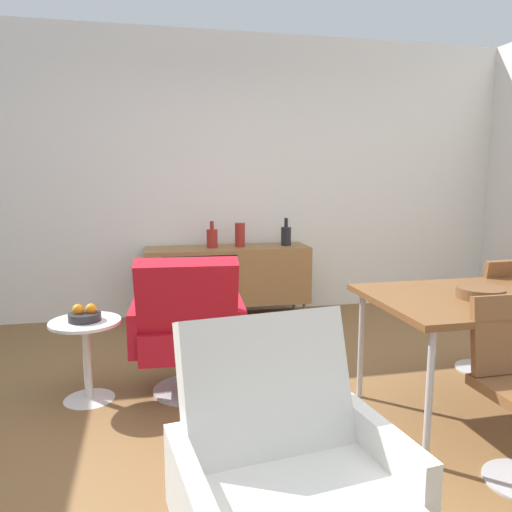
{
  "coord_description": "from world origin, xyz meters",
  "views": [
    {
      "loc": [
        -0.68,
        -2.45,
        1.42
      ],
      "look_at": [
        -0.09,
        0.22,
        0.97
      ],
      "focal_mm": 34.71,
      "sensor_mm": 36.0,
      "label": 1
    }
  ],
  "objects_px": {
    "dining_chair_back_right": "(491,310)",
    "lounge_chair_red": "(188,326)",
    "wooden_bowl_on_table": "(481,293)",
    "vase_cobalt": "(240,235)",
    "sideboard": "(228,275)",
    "fruit_bowl": "(85,315)",
    "vase_sculptural_dark": "(286,235)",
    "armchair_black_shell": "(284,470)",
    "dining_table": "(507,301)",
    "vase_ceramic_small": "(212,238)",
    "side_table_round": "(87,351)"
  },
  "relations": [
    {
      "from": "vase_sculptural_dark",
      "to": "dining_chair_back_right",
      "type": "height_order",
      "value": "vase_sculptural_dark"
    },
    {
      "from": "wooden_bowl_on_table",
      "to": "dining_table",
      "type": "bearing_deg",
      "value": 13.6
    },
    {
      "from": "lounge_chair_red",
      "to": "side_table_round",
      "type": "relative_size",
      "value": 1.82
    },
    {
      "from": "lounge_chair_red",
      "to": "fruit_bowl",
      "type": "bearing_deg",
      "value": 171.85
    },
    {
      "from": "fruit_bowl",
      "to": "vase_sculptural_dark",
      "type": "bearing_deg",
      "value": 42.16
    },
    {
      "from": "sideboard",
      "to": "vase_cobalt",
      "type": "distance_m",
      "value": 0.42
    },
    {
      "from": "side_table_round",
      "to": "armchair_black_shell",
      "type": "bearing_deg",
      "value": -64.89
    },
    {
      "from": "dining_table",
      "to": "vase_ceramic_small",
      "type": "bearing_deg",
      "value": 120.96
    },
    {
      "from": "dining_table",
      "to": "side_table_round",
      "type": "bearing_deg",
      "value": 162.95
    },
    {
      "from": "vase_cobalt",
      "to": "vase_ceramic_small",
      "type": "height_order",
      "value": "vase_ceramic_small"
    },
    {
      "from": "armchair_black_shell",
      "to": "fruit_bowl",
      "type": "bearing_deg",
      "value": 115.09
    },
    {
      "from": "wooden_bowl_on_table",
      "to": "dining_chair_back_right",
      "type": "height_order",
      "value": "dining_chair_back_right"
    },
    {
      "from": "vase_ceramic_small",
      "to": "armchair_black_shell",
      "type": "xyz_separation_m",
      "value": [
        -0.21,
        -3.32,
        -0.35
      ]
    },
    {
      "from": "vase_ceramic_small",
      "to": "fruit_bowl",
      "type": "xyz_separation_m",
      "value": [
        -1.02,
        -1.6,
        -0.26
      ]
    },
    {
      "from": "vase_sculptural_dark",
      "to": "dining_table",
      "type": "bearing_deg",
      "value": -74.31
    },
    {
      "from": "dining_chair_back_right",
      "to": "fruit_bowl",
      "type": "bearing_deg",
      "value": 176.16
    },
    {
      "from": "wooden_bowl_on_table",
      "to": "lounge_chair_red",
      "type": "distance_m",
      "value": 1.75
    },
    {
      "from": "wooden_bowl_on_table",
      "to": "lounge_chair_red",
      "type": "relative_size",
      "value": 0.27
    },
    {
      "from": "dining_table",
      "to": "lounge_chair_red",
      "type": "relative_size",
      "value": 1.69
    },
    {
      "from": "vase_ceramic_small",
      "to": "dining_table",
      "type": "bearing_deg",
      "value": -59.04
    },
    {
      "from": "dining_table",
      "to": "dining_chair_back_right",
      "type": "height_order",
      "value": "dining_chair_back_right"
    },
    {
      "from": "vase_cobalt",
      "to": "side_table_round",
      "type": "distance_m",
      "value": 2.12
    },
    {
      "from": "fruit_bowl",
      "to": "sideboard",
      "type": "bearing_deg",
      "value": 53.77
    },
    {
      "from": "vase_cobalt",
      "to": "fruit_bowl",
      "type": "bearing_deg",
      "value": -129.0
    },
    {
      "from": "dining_table",
      "to": "fruit_bowl",
      "type": "distance_m",
      "value": 2.54
    },
    {
      "from": "vase_cobalt",
      "to": "sideboard",
      "type": "bearing_deg",
      "value": -179.13
    },
    {
      "from": "dining_chair_back_right",
      "to": "lounge_chair_red",
      "type": "xyz_separation_m",
      "value": [
        -2.14,
        0.1,
        -0.0
      ]
    },
    {
      "from": "vase_ceramic_small",
      "to": "wooden_bowl_on_table",
      "type": "distance_m",
      "value": 2.68
    },
    {
      "from": "sideboard",
      "to": "fruit_bowl",
      "type": "relative_size",
      "value": 8.0
    },
    {
      "from": "vase_sculptural_dark",
      "to": "armchair_black_shell",
      "type": "relative_size",
      "value": 0.29
    },
    {
      "from": "vase_ceramic_small",
      "to": "dining_table",
      "type": "height_order",
      "value": "vase_ceramic_small"
    },
    {
      "from": "vase_sculptural_dark",
      "to": "lounge_chair_red",
      "type": "xyz_separation_m",
      "value": [
        -1.13,
        -1.69,
        -0.35
      ]
    },
    {
      "from": "armchair_black_shell",
      "to": "side_table_round",
      "type": "xyz_separation_m",
      "value": [
        -0.81,
        1.72,
        -0.15
      ]
    },
    {
      "from": "wooden_bowl_on_table",
      "to": "side_table_round",
      "type": "relative_size",
      "value": 0.5
    },
    {
      "from": "vase_cobalt",
      "to": "lounge_chair_red",
      "type": "bearing_deg",
      "value": -111.38
    },
    {
      "from": "vase_ceramic_small",
      "to": "lounge_chair_red",
      "type": "xyz_separation_m",
      "value": [
        -0.38,
        -1.69,
        -0.35
      ]
    },
    {
      "from": "sideboard",
      "to": "vase_sculptural_dark",
      "type": "bearing_deg",
      "value": 0.18
    },
    {
      "from": "dining_chair_back_right",
      "to": "lounge_chair_red",
      "type": "bearing_deg",
      "value": 177.44
    },
    {
      "from": "lounge_chair_red",
      "to": "dining_table",
      "type": "bearing_deg",
      "value": -20.08
    },
    {
      "from": "sideboard",
      "to": "lounge_chair_red",
      "type": "bearing_deg",
      "value": -107.64
    },
    {
      "from": "sideboard",
      "to": "dining_chair_back_right",
      "type": "xyz_separation_m",
      "value": [
        1.61,
        -1.78,
        0.03
      ]
    },
    {
      "from": "vase_cobalt",
      "to": "vase_sculptural_dark",
      "type": "relative_size",
      "value": 0.86
    },
    {
      "from": "vase_cobalt",
      "to": "dining_table",
      "type": "xyz_separation_m",
      "value": [
        1.13,
        -2.34,
        -0.14
      ]
    },
    {
      "from": "dining_chair_back_right",
      "to": "vase_sculptural_dark",
      "type": "bearing_deg",
      "value": 119.53
    },
    {
      "from": "vase_sculptural_dark",
      "to": "side_table_round",
      "type": "xyz_separation_m",
      "value": [
        -1.77,
        -1.6,
        -0.5
      ]
    },
    {
      "from": "dining_chair_back_right",
      "to": "lounge_chair_red",
      "type": "relative_size",
      "value": 0.9
    },
    {
      "from": "sideboard",
      "to": "side_table_round",
      "type": "bearing_deg",
      "value": -126.2
    },
    {
      "from": "sideboard",
      "to": "lounge_chair_red",
      "type": "height_order",
      "value": "lounge_chair_red"
    },
    {
      "from": "sideboard",
      "to": "vase_ceramic_small",
      "type": "height_order",
      "value": "vase_ceramic_small"
    },
    {
      "from": "dining_table",
      "to": "armchair_black_shell",
      "type": "height_order",
      "value": "armchair_black_shell"
    }
  ]
}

